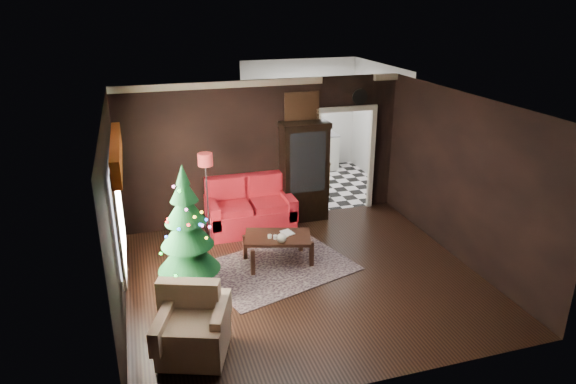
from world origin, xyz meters
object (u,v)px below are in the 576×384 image
object	(u,v)px
teapot	(281,238)
kitchen_table	(311,176)
christmas_tree	(186,226)
wall_clock	(360,97)
loveseat	(250,205)
coffee_table	(278,249)
curio_cabinet	(304,174)
floor_lamp	(208,198)
armchair	(193,324)

from	to	relation	value
teapot	kitchen_table	world-z (taller)	kitchen_table
christmas_tree	wall_clock	world-z (taller)	wall_clock
loveseat	kitchen_table	xyz separation A→B (m)	(1.80, 1.65, -0.12)
christmas_tree	kitchen_table	xyz separation A→B (m)	(3.18, 3.48, -0.68)
christmas_tree	teapot	size ratio (longest dim) A/B	9.90
teapot	coffee_table	bearing A→B (deg)	87.86
wall_clock	coffee_table	bearing A→B (deg)	-140.40
curio_cabinet	teapot	bearing A→B (deg)	-118.20
floor_lamp	armchair	xyz separation A→B (m)	(-0.69, -3.20, -0.37)
loveseat	floor_lamp	world-z (taller)	floor_lamp
armchair	curio_cabinet	bearing A→B (deg)	74.06
coffee_table	floor_lamp	bearing A→B (deg)	128.94
floor_lamp	kitchen_table	xyz separation A→B (m)	(2.64, 1.89, -0.45)
loveseat	curio_cabinet	distance (m)	1.25
coffee_table	teapot	size ratio (longest dim) A/B	5.98
christmas_tree	kitchen_table	size ratio (longest dim) A/B	2.40
curio_cabinet	armchair	bearing A→B (deg)	-126.16
curio_cabinet	kitchen_table	xyz separation A→B (m)	(0.65, 1.43, -0.57)
loveseat	floor_lamp	xyz separation A→B (m)	(-0.84, -0.24, 0.33)
teapot	kitchen_table	size ratio (longest dim) A/B	0.24
curio_cabinet	christmas_tree	world-z (taller)	christmas_tree
armchair	coffee_table	world-z (taller)	armchair
christmas_tree	curio_cabinet	bearing A→B (deg)	39.03
curio_cabinet	wall_clock	distance (m)	1.88
kitchen_table	loveseat	bearing A→B (deg)	-137.49
christmas_tree	floor_lamp	bearing A→B (deg)	71.22
curio_cabinet	armchair	xyz separation A→B (m)	(-2.67, -3.66, -0.49)
floor_lamp	kitchen_table	world-z (taller)	floor_lamp
teapot	kitchen_table	distance (m)	3.75
curio_cabinet	kitchen_table	world-z (taller)	curio_cabinet
loveseat	curio_cabinet	world-z (taller)	curio_cabinet
loveseat	armchair	size ratio (longest dim) A/B	1.97
wall_clock	kitchen_table	distance (m)	2.43
armchair	kitchen_table	bearing A→B (deg)	77.06
loveseat	curio_cabinet	xyz separation A→B (m)	(1.15, 0.22, 0.45)
wall_clock	kitchen_table	bearing A→B (deg)	113.75
teapot	armchair	bearing A→B (deg)	-133.36
loveseat	armchair	world-z (taller)	loveseat
teapot	wall_clock	bearing A→B (deg)	43.26
loveseat	coffee_table	distance (m)	1.46
armchair	teapot	xyz separation A→B (m)	(1.65, 1.74, 0.13)
loveseat	armchair	xyz separation A→B (m)	(-1.52, -3.44, -0.04)
loveseat	coffee_table	size ratio (longest dim) A/B	1.56
floor_lamp	coffee_table	xyz separation A→B (m)	(0.97, -1.20, -0.57)
floor_lamp	coffee_table	size ratio (longest dim) A/B	1.55
floor_lamp	teapot	distance (m)	1.76
armchair	coffee_table	bearing A→B (deg)	70.65
loveseat	teapot	bearing A→B (deg)	-85.85
christmas_tree	coffee_table	distance (m)	1.75
curio_cabinet	christmas_tree	distance (m)	3.26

